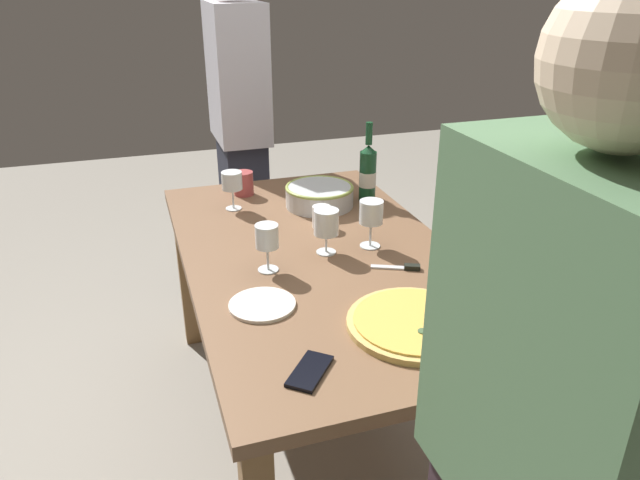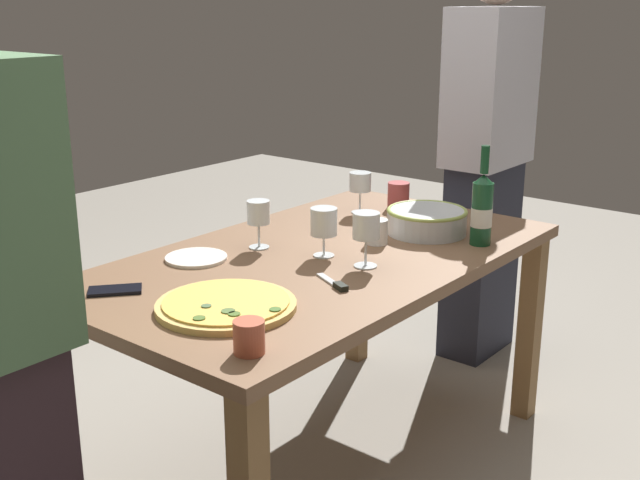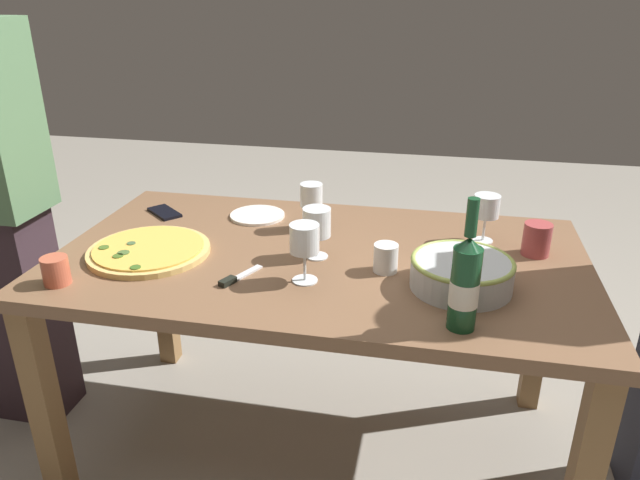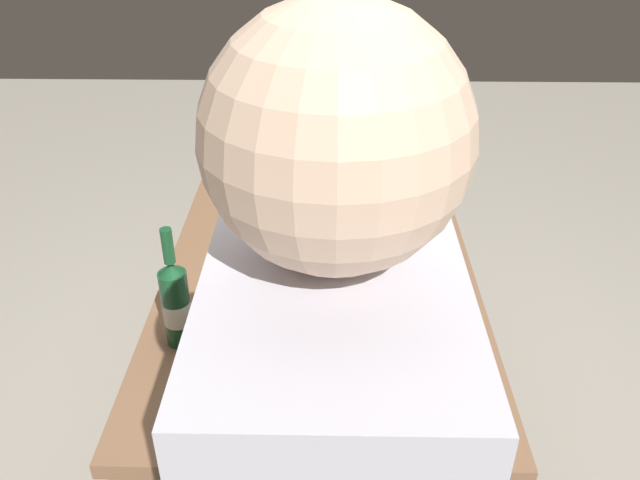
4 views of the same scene
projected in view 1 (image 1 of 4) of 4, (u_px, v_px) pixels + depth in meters
The scene contains 16 objects.
ground_plane at pixel (320, 424), 2.32m from camera, with size 8.00×8.00×0.00m, color gray.
dining_table at pixel (320, 277), 2.05m from camera, with size 1.60×0.90×0.75m.
pizza at pixel (415, 323), 1.59m from camera, with size 0.37×0.37×0.03m.
serving_bowl at pixel (319, 195), 2.39m from camera, with size 0.28×0.28×0.09m.
wine_bottle at pixel (368, 172), 2.41m from camera, with size 0.07×0.07×0.33m.
wine_glass_near_pizza at pixel (326, 223), 1.97m from camera, with size 0.08×0.08×0.16m.
wine_glass_by_bottle at pixel (371, 215), 2.01m from camera, with size 0.08×0.08×0.17m.
wine_glass_far_left at pixel (232, 182), 2.33m from camera, with size 0.08×0.08×0.15m.
wine_glass_far_right at pixel (267, 239), 1.85m from camera, with size 0.07×0.07×0.16m.
cup_amber at pixel (525, 330), 1.51m from camera, with size 0.07×0.07×0.08m, color #BD573D.
cup_ceramic at pixel (322, 217), 2.19m from camera, with size 0.07×0.07×0.08m, color white.
cup_spare at pixel (244, 183), 2.51m from camera, with size 0.08×0.08×0.10m, color #A64041.
side_plate at pixel (262, 305), 1.69m from camera, with size 0.19×0.19×0.01m, color white.
cell_phone at pixel (310, 371), 1.41m from camera, with size 0.07×0.14×0.01m, color black.
pizza_knife at pixel (402, 267), 1.90m from camera, with size 0.09×0.15×0.02m.
person_guest_left at pixel (240, 133), 2.95m from camera, with size 0.41×0.24×1.73m.
Camera 1 is at (-1.72, 0.56, 1.63)m, focal length 33.27 mm.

